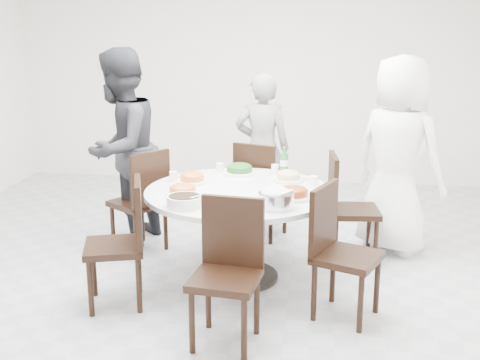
# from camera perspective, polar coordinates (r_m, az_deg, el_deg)

# --- Properties ---
(floor) EXTENTS (6.00, 6.00, 0.01)m
(floor) POSITION_cam_1_polar(r_m,az_deg,el_deg) (5.20, -2.62, -8.37)
(floor) COLOR #B0B0B5
(floor) RESTS_ON ground
(wall_back) EXTENTS (6.00, 0.01, 2.80)m
(wall_back) POSITION_cam_1_polar(r_m,az_deg,el_deg) (7.78, 1.06, 10.08)
(wall_back) COLOR white
(wall_back) RESTS_ON ground
(wall_front) EXTENTS (6.00, 0.01, 2.80)m
(wall_front) POSITION_cam_1_polar(r_m,az_deg,el_deg) (2.01, -17.82, -4.85)
(wall_front) COLOR white
(wall_front) RESTS_ON ground
(dining_table) EXTENTS (1.50, 1.50, 0.75)m
(dining_table) POSITION_cam_1_polar(r_m,az_deg,el_deg) (4.88, -0.07, -5.20)
(dining_table) COLOR silver
(dining_table) RESTS_ON floor
(chair_ne) EXTENTS (0.46, 0.46, 0.95)m
(chair_ne) POSITION_cam_1_polar(r_m,az_deg,el_deg) (5.31, 10.76, -2.67)
(chair_ne) COLOR black
(chair_ne) RESTS_ON floor
(chair_n) EXTENTS (0.54, 0.54, 0.95)m
(chair_n) POSITION_cam_1_polar(r_m,az_deg,el_deg) (5.81, 2.12, -0.87)
(chair_n) COLOR black
(chair_n) RESTS_ON floor
(chair_nw) EXTENTS (0.59, 0.59, 0.95)m
(chair_nw) POSITION_cam_1_polar(r_m,az_deg,el_deg) (5.52, -9.64, -1.93)
(chair_nw) COLOR black
(chair_nw) RESTS_ON floor
(chair_sw) EXTENTS (0.52, 0.52, 0.95)m
(chair_sw) POSITION_cam_1_polar(r_m,az_deg,el_deg) (4.50, -11.89, -5.96)
(chair_sw) COLOR black
(chair_sw) RESTS_ON floor
(chair_s) EXTENTS (0.47, 0.47, 0.95)m
(chair_s) POSITION_cam_1_polar(r_m,az_deg,el_deg) (3.88, -1.43, -9.08)
(chair_s) COLOR black
(chair_s) RESTS_ON floor
(chair_se) EXTENTS (0.55, 0.55, 0.95)m
(chair_se) POSITION_cam_1_polar(r_m,az_deg,el_deg) (4.29, 10.16, -6.94)
(chair_se) COLOR black
(chair_se) RESTS_ON floor
(diner_right) EXTENTS (1.03, 0.98, 1.78)m
(diner_right) POSITION_cam_1_polar(r_m,az_deg,el_deg) (5.54, 14.74, 2.25)
(diner_right) COLOR white
(diner_right) RESTS_ON floor
(diner_middle) EXTENTS (0.57, 0.38, 1.55)m
(diner_middle) POSITION_cam_1_polar(r_m,az_deg,el_deg) (6.21, 2.13, 3.00)
(diner_middle) COLOR black
(diner_middle) RESTS_ON floor
(diner_left) EXTENTS (0.86, 1.01, 1.83)m
(diner_left) POSITION_cam_1_polar(r_m,az_deg,el_deg) (5.61, -11.24, 2.89)
(diner_left) COLOR #222327
(diner_left) RESTS_ON floor
(dish_greens) EXTENTS (0.29, 0.29, 0.07)m
(dish_greens) POSITION_cam_1_polar(r_m,az_deg,el_deg) (5.26, -0.04, 0.96)
(dish_greens) COLOR white
(dish_greens) RESTS_ON dining_table
(dish_pale) EXTENTS (0.25, 0.25, 0.07)m
(dish_pale) POSITION_cam_1_polar(r_m,az_deg,el_deg) (5.04, 4.59, 0.25)
(dish_pale) COLOR white
(dish_pale) RESTS_ON dining_table
(dish_orange) EXTENTS (0.25, 0.25, 0.07)m
(dish_orange) POSITION_cam_1_polar(r_m,az_deg,el_deg) (4.99, -4.55, 0.09)
(dish_orange) COLOR white
(dish_orange) RESTS_ON dining_table
(dish_redbrown) EXTENTS (0.28, 0.28, 0.07)m
(dish_redbrown) POSITION_cam_1_polar(r_m,az_deg,el_deg) (4.55, 5.10, -1.34)
(dish_redbrown) COLOR white
(dish_redbrown) RESTS_ON dining_table
(dish_tofu) EXTENTS (0.26, 0.26, 0.07)m
(dish_tofu) POSITION_cam_1_polar(r_m,az_deg,el_deg) (4.63, -5.47, -1.10)
(dish_tofu) COLOR white
(dish_tofu) RESTS_ON dining_table
(rice_bowl) EXTENTS (0.26, 0.26, 0.11)m
(rice_bowl) POSITION_cam_1_polar(r_m,az_deg,el_deg) (4.32, 3.43, -1.93)
(rice_bowl) COLOR silver
(rice_bowl) RESTS_ON dining_table
(soup_bowl) EXTENTS (0.26, 0.26, 0.08)m
(soup_bowl) POSITION_cam_1_polar(r_m,az_deg,el_deg) (4.36, -5.29, -2.02)
(soup_bowl) COLOR white
(soup_bowl) RESTS_ON dining_table
(beverage_bottle) EXTENTS (0.07, 0.07, 0.25)m
(beverage_bottle) POSITION_cam_1_polar(r_m,az_deg,el_deg) (5.23, 4.21, 1.82)
(beverage_bottle) COLOR #2A6A31
(beverage_bottle) RESTS_ON dining_table
(tea_cups) EXTENTS (0.07, 0.07, 0.08)m
(tea_cups) POSITION_cam_1_polar(r_m,az_deg,el_deg) (5.39, 0.96, 1.33)
(tea_cups) COLOR white
(tea_cups) RESTS_ON dining_table
(chopsticks) EXTENTS (0.24, 0.04, 0.01)m
(chopsticks) POSITION_cam_1_polar(r_m,az_deg,el_deg) (5.42, 0.66, 1.04)
(chopsticks) COLOR tan
(chopsticks) RESTS_ON dining_table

